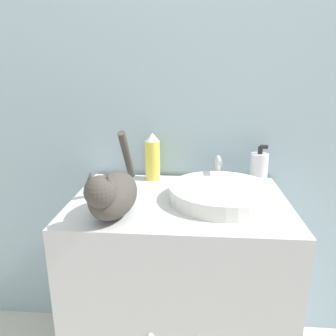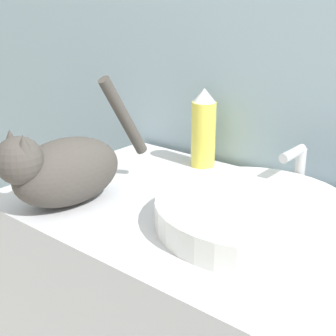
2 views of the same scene
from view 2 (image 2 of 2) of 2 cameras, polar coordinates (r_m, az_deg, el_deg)
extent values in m
cube|color=#9EB7C6|center=(1.22, 12.87, 19.09)|extent=(6.00, 0.05, 2.50)
cylinder|color=white|center=(0.95, 10.26, -5.40)|extent=(0.39, 0.39, 0.06)
cylinder|color=silver|center=(1.12, 15.74, -0.40)|extent=(0.02, 0.02, 0.11)
cylinder|color=silver|center=(1.06, 14.97, 1.73)|extent=(0.02, 0.09, 0.02)
cylinder|color=white|center=(1.15, 13.00, -1.54)|extent=(0.03, 0.03, 0.03)
cylinder|color=white|center=(1.11, 18.22, -2.88)|extent=(0.03, 0.03, 0.03)
ellipsoid|color=#47423D|center=(1.04, -12.16, -0.43)|extent=(0.17, 0.27, 0.15)
sphere|color=#47423D|center=(0.98, -17.69, 0.87)|extent=(0.11, 0.11, 0.10)
cone|color=#47423D|center=(0.99, -18.66, 3.39)|extent=(0.04, 0.04, 0.04)
cone|color=#47423D|center=(0.94, -17.18, 2.75)|extent=(0.04, 0.04, 0.04)
cylinder|color=#47423D|center=(1.10, -5.41, 6.21)|extent=(0.04, 0.14, 0.20)
cylinder|color=#EADB4C|center=(1.25, 4.33, 4.10)|extent=(0.07, 0.07, 0.18)
cone|color=white|center=(1.23, 4.45, 8.84)|extent=(0.06, 0.06, 0.04)
camera|label=1|loc=(0.66, -89.34, 4.04)|focal=35.00mm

